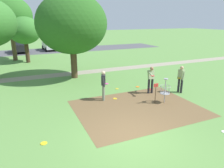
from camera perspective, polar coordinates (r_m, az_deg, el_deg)
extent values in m
plane|color=#5B8942|center=(8.41, 5.99, -14.64)|extent=(160.00, 160.00, 0.00)
cube|color=brown|center=(11.01, 7.11, -6.58)|extent=(6.34, 4.94, 0.01)
cylinder|color=#9E9EA3|center=(11.76, 14.36, -1.90)|extent=(0.05, 0.05, 1.35)
cylinder|color=#9E9EA3|center=(11.56, 14.61, 1.36)|extent=(0.24, 0.24, 0.04)
torus|color=#9E9EA3|center=(11.68, 14.46, -0.62)|extent=(0.58, 0.58, 0.02)
torus|color=#9E9EA3|center=(11.80, 14.31, -2.47)|extent=(0.55, 0.55, 0.03)
cylinder|color=#9E9EA3|center=(11.81, 14.31, -2.56)|extent=(0.48, 0.48, 0.02)
cylinder|color=gray|center=(11.88, 15.29, -1.39)|extent=(0.01, 0.01, 0.40)
cylinder|color=gray|center=(11.96, 14.71, -1.23)|extent=(0.01, 0.01, 0.40)
cylinder|color=gray|center=(11.95, 14.00, -1.18)|extent=(0.01, 0.01, 0.40)
cylinder|color=gray|center=(11.86, 13.44, -1.28)|extent=(0.01, 0.01, 0.40)
cylinder|color=gray|center=(11.73, 13.23, -1.48)|extent=(0.01, 0.01, 0.40)
cylinder|color=gray|center=(11.60, 13.46, -1.71)|extent=(0.01, 0.01, 0.40)
cylinder|color=gray|center=(11.52, 14.05, -1.88)|extent=(0.01, 0.01, 0.40)
cylinder|color=gray|center=(11.53, 14.78, -1.93)|extent=(0.01, 0.01, 0.40)
cylinder|color=gray|center=(11.62, 15.35, -1.83)|extent=(0.01, 0.01, 0.40)
cylinder|color=gray|center=(11.75, 15.54, -1.62)|extent=(0.01, 0.01, 0.40)
cylinder|color=#4C3823|center=(11.56, 11.86, -2.71)|extent=(0.04, 0.04, 1.10)
cube|color=red|center=(11.40, 12.01, -0.35)|extent=(0.28, 0.03, 0.20)
cylinder|color=#232328|center=(13.69, 18.56, -0.50)|extent=(0.14, 0.14, 0.92)
cylinder|color=#232328|center=(13.82, 17.85, -0.27)|extent=(0.14, 0.14, 0.92)
cube|color=#93A875|center=(13.56, 18.50, 2.60)|extent=(0.28, 0.39, 0.56)
sphere|color=tan|center=(13.47, 18.66, 4.24)|extent=(0.22, 0.22, 0.22)
cylinder|color=#93A875|center=(13.45, 19.04, 2.06)|extent=(0.18, 0.12, 0.55)
cylinder|color=#93A875|center=(13.67, 17.80, 2.42)|extent=(0.18, 0.12, 0.55)
cylinder|color=gold|center=(13.48, 17.93, 1.56)|extent=(0.22, 0.22, 0.02)
cylinder|color=#232328|center=(13.20, 10.94, -0.54)|extent=(0.14, 0.14, 0.92)
cylinder|color=#232328|center=(13.11, 10.06, -0.61)|extent=(0.14, 0.14, 0.92)
cube|color=#93A875|center=(12.95, 10.68, 2.54)|extent=(0.42, 0.44, 0.60)
sphere|color=#9E7051|center=(12.80, 10.89, 4.20)|extent=(0.22, 0.22, 0.22)
cylinder|color=#93A875|center=(12.59, 10.58, 2.68)|extent=(0.20, 0.59, 0.21)
cylinder|color=red|center=(12.35, 11.09, 2.22)|extent=(0.22, 0.22, 0.02)
cylinder|color=#93A875|center=(13.16, 11.03, 2.97)|extent=(0.18, 0.49, 0.37)
cylinder|color=slate|center=(11.97, -2.31, -2.10)|extent=(0.14, 0.14, 0.92)
cylinder|color=slate|center=(11.76, -2.38, -2.46)|extent=(0.14, 0.14, 0.92)
cube|color=#2D2D33|center=(11.64, -2.39, 1.16)|extent=(0.35, 0.42, 0.56)
sphere|color=beige|center=(11.53, -2.41, 3.06)|extent=(0.22, 0.22, 0.22)
cylinder|color=#2D2D33|center=(11.84, -2.23, 1.02)|extent=(0.19, 0.15, 0.55)
cylinder|color=#2D2D33|center=(11.48, -2.34, 0.49)|extent=(0.19, 0.15, 0.55)
cylinder|color=#E53D99|center=(11.69, -1.49, 0.07)|extent=(0.22, 0.22, 0.02)
cylinder|color=gold|center=(12.16, 0.85, -4.04)|extent=(0.23, 0.23, 0.02)
cylinder|color=gold|center=(8.47, -18.22, -15.21)|extent=(0.25, 0.25, 0.02)
cylinder|color=gold|center=(13.86, 1.38, -1.31)|extent=(0.21, 0.21, 0.02)
cylinder|color=red|center=(13.94, 10.28, -1.48)|extent=(0.24, 0.24, 0.02)
cylinder|color=white|center=(9.93, 28.45, -11.46)|extent=(0.22, 0.22, 0.02)
cylinder|color=orange|center=(14.36, 7.05, -0.76)|extent=(0.26, 0.26, 0.02)
cylinder|color=#422D1E|center=(24.07, -22.27, 7.99)|extent=(0.41, 0.41, 2.12)
ellipsoid|color=#38752D|center=(23.85, -22.91, 13.41)|extent=(3.28, 3.28, 2.79)
cylinder|color=#4C3823|center=(16.59, -10.39, 5.37)|extent=(0.49, 0.49, 2.16)
ellipsoid|color=#285B1E|center=(16.25, -10.99, 15.95)|extent=(5.25, 5.25, 4.46)
cylinder|color=brown|center=(25.90, -25.38, 9.28)|extent=(0.47, 0.47, 3.09)
ellipsoid|color=#2D6623|center=(25.74, -26.37, 16.58)|extent=(4.73, 4.73, 4.02)
cube|color=#4C4C51|center=(32.44, -17.42, 8.70)|extent=(36.00, 6.00, 0.01)
cube|color=black|center=(32.15, -23.89, 9.30)|extent=(1.88, 4.23, 0.90)
cube|color=#2D333D|center=(32.07, -24.06, 10.66)|extent=(1.63, 2.21, 0.64)
cylinder|color=black|center=(33.49, -25.42, 8.59)|extent=(0.19, 0.60, 0.60)
cylinder|color=black|center=(33.53, -22.34, 8.98)|extent=(0.19, 0.60, 0.60)
cylinder|color=black|center=(30.91, -25.37, 8.00)|extent=(0.19, 0.60, 0.60)
cylinder|color=black|center=(30.95, -22.03, 8.41)|extent=(0.19, 0.60, 0.60)
cube|color=silver|center=(33.01, -16.63, 10.22)|extent=(2.00, 4.28, 0.90)
cube|color=#2D333D|center=(32.93, -16.74, 11.55)|extent=(1.69, 2.26, 0.64)
cylinder|color=black|center=(34.20, -18.47, 9.52)|extent=(0.21, 0.61, 0.60)
cylinder|color=black|center=(34.50, -15.48, 9.84)|extent=(0.21, 0.61, 0.60)
cylinder|color=black|center=(31.64, -17.73, 9.02)|extent=(0.21, 0.61, 0.60)
cylinder|color=black|center=(31.97, -14.52, 9.36)|extent=(0.21, 0.61, 0.60)
cube|color=gray|center=(18.10, -11.54, 2.79)|extent=(40.00, 1.34, 0.00)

